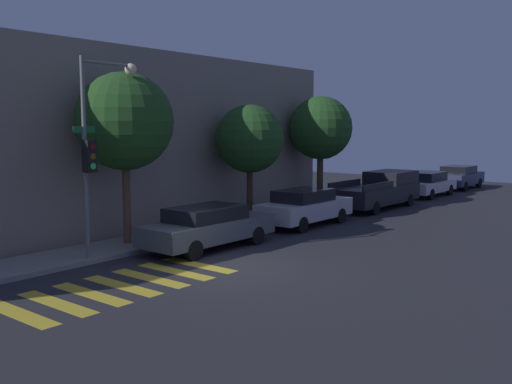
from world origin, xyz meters
TOP-DOWN VIEW (x-y plane):
  - ground_plane at (0.00, 0.00)m, footprint 60.00×60.00m
  - sidewalk at (0.00, 4.24)m, footprint 26.00×2.07m
  - building_row at (0.00, 8.67)m, footprint 26.00×6.00m
  - crosswalk at (-2.90, 0.80)m, footprint 5.79×2.60m
  - traffic_light_pole at (-1.61, 3.37)m, footprint 2.21×0.56m
  - sedan_near_corner at (1.52, 2.10)m, footprint 4.69×1.78m
  - sedan_middle at (6.99, 2.10)m, footprint 4.43×1.77m
  - pickup_truck at (13.33, 2.10)m, footprint 5.74×1.98m
  - sedan_far_end at (19.06, 2.10)m, footprint 4.45×1.81m
  - sedan_tail_of_row at (24.19, 2.10)m, footprint 4.24×1.83m
  - tree_near_corner at (0.05, 4.27)m, footprint 3.09×3.09m
  - tree_midblock at (6.24, 4.27)m, footprint 2.74×2.74m
  - tree_far_end at (11.49, 4.27)m, footprint 2.97×2.97m

SIDE VIEW (x-z plane):
  - ground_plane at x=0.00m, z-range 0.00..0.00m
  - crosswalk at x=-2.90m, z-range 0.00..0.00m
  - sidewalk at x=0.00m, z-range 0.00..0.14m
  - sedan_far_end at x=19.06m, z-range 0.03..1.40m
  - sedan_near_corner at x=1.52m, z-range 0.04..1.41m
  - sedan_middle at x=6.99m, z-range 0.03..1.46m
  - sedan_tail_of_row at x=24.19m, z-range 0.04..1.47m
  - pickup_truck at x=13.33m, z-range 0.01..1.70m
  - building_row at x=0.00m, z-range 0.00..6.65m
  - tree_midblock at x=6.24m, z-range 0.99..5.74m
  - traffic_light_pole at x=-1.61m, z-range 0.75..6.56m
  - tree_far_end at x=11.49m, z-range 1.14..6.43m
  - tree_near_corner at x=0.05m, z-range 1.23..6.81m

